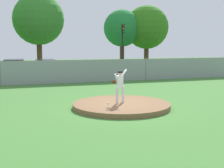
# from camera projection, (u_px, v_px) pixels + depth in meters

# --- Properties ---
(ground_plane) EXTENTS (80.00, 80.00, 0.00)m
(ground_plane) POSITION_uv_depth(u_px,v_px,m) (91.00, 90.00, 20.35)
(ground_plane) COLOR #427A33
(asphalt_strip) EXTENTS (44.00, 7.00, 0.01)m
(asphalt_strip) POSITION_uv_depth(u_px,v_px,m) (69.00, 77.00, 28.36)
(asphalt_strip) COLOR #2B2B2D
(asphalt_strip) RESTS_ON ground_plane
(pitchers_mound) EXTENTS (4.66, 4.66, 0.22)m
(pitchers_mound) POSITION_uv_depth(u_px,v_px,m) (121.00, 105.00, 14.68)
(pitchers_mound) COLOR brown
(pitchers_mound) RESTS_ON ground_plane
(pitcher_youth) EXTENTS (0.80, 0.39, 1.62)m
(pitcher_youth) POSITION_uv_depth(u_px,v_px,m) (120.00, 83.00, 14.61)
(pitcher_youth) COLOR silver
(pitcher_youth) RESTS_ON pitchers_mound
(baseball) EXTENTS (0.07, 0.07, 0.07)m
(baseball) POSITION_uv_depth(u_px,v_px,m) (108.00, 103.00, 14.45)
(baseball) COLOR white
(baseball) RESTS_ON pitchers_mound
(chainlink_fence) EXTENTS (28.94, 0.07, 1.89)m
(chainlink_fence) POSITION_uv_depth(u_px,v_px,m) (78.00, 71.00, 24.00)
(chainlink_fence) COLOR gray
(chainlink_fence) RESTS_ON ground_plane
(parked_car_red) EXTENTS (1.87, 4.61, 1.62)m
(parked_car_red) POSITION_uv_depth(u_px,v_px,m) (46.00, 69.00, 27.72)
(parked_car_red) COLOR #A81919
(parked_car_red) RESTS_ON ground_plane
(parked_car_navy) EXTENTS (2.04, 4.18, 1.67)m
(parked_car_navy) POSITION_uv_depth(u_px,v_px,m) (14.00, 69.00, 27.05)
(parked_car_navy) COLOR #161E4C
(parked_car_navy) RESTS_ON ground_plane
(traffic_cone_orange) EXTENTS (0.40, 0.40, 0.55)m
(traffic_cone_orange) POSITION_uv_depth(u_px,v_px,m) (114.00, 70.00, 32.61)
(traffic_cone_orange) COLOR orange
(traffic_cone_orange) RESTS_ON asphalt_strip
(traffic_light_far) EXTENTS (0.28, 0.46, 5.12)m
(traffic_light_far) POSITION_uv_depth(u_px,v_px,m) (123.00, 40.00, 33.51)
(traffic_light_far) COLOR black
(traffic_light_far) RESTS_ON ground_plane
(tree_broad_right) EXTENTS (5.79, 5.79, 8.68)m
(tree_broad_right) POSITION_uv_depth(u_px,v_px,m) (39.00, 20.00, 34.76)
(tree_broad_right) COLOR #4C331E
(tree_broad_right) RESTS_ON ground_plane
(tree_bushy_near) EXTENTS (4.58, 4.58, 7.26)m
(tree_bushy_near) POSITION_uv_depth(u_px,v_px,m) (122.00, 28.00, 38.03)
(tree_bushy_near) COLOR #4C331E
(tree_bushy_near) RESTS_ON ground_plane
(tree_tall_centre) EXTENTS (5.48, 5.48, 7.85)m
(tree_tall_centre) POSITION_uv_depth(u_px,v_px,m) (147.00, 27.00, 38.77)
(tree_tall_centre) COLOR #4C331E
(tree_tall_centre) RESTS_ON ground_plane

